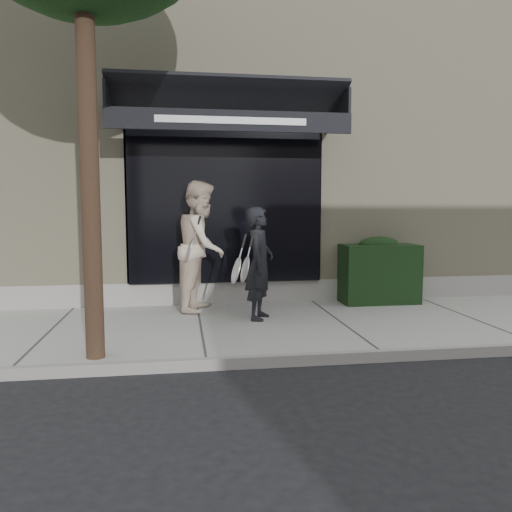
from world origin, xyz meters
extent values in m
plane|color=black|center=(0.00, 0.00, 0.00)|extent=(80.00, 80.00, 0.00)
cube|color=gray|center=(0.00, 0.00, 0.06)|extent=(20.00, 3.00, 0.12)
cube|color=gray|center=(0.00, -1.55, 0.07)|extent=(20.00, 0.10, 0.14)
cube|color=#BFB692|center=(0.00, 5.00, 2.75)|extent=(14.00, 7.00, 5.50)
cube|color=gray|center=(0.00, 1.70, 0.25)|extent=(14.02, 0.42, 0.50)
cube|color=black|center=(-1.50, 1.55, 1.80)|extent=(3.20, 0.30, 2.60)
cube|color=gray|center=(-3.10, 1.70, 1.80)|extent=(0.08, 0.40, 2.60)
cube|color=gray|center=(0.10, 1.70, 1.80)|extent=(0.08, 0.40, 2.60)
cube|color=gray|center=(-1.50, 1.70, 3.14)|extent=(3.36, 0.40, 0.12)
cube|color=black|center=(-1.50, 1.00, 3.40)|extent=(3.60, 1.03, 0.55)
cube|color=black|center=(-1.50, 0.50, 3.01)|extent=(3.60, 0.05, 0.30)
cube|color=white|center=(-1.50, 0.47, 3.01)|extent=(2.20, 0.01, 0.10)
cube|color=black|center=(-3.28, 1.00, 3.32)|extent=(0.04, 1.00, 0.45)
cube|color=black|center=(0.28, 1.00, 3.32)|extent=(0.04, 1.00, 0.45)
cube|color=black|center=(1.10, 1.25, 0.62)|extent=(1.30, 0.70, 1.00)
ellipsoid|color=black|center=(1.10, 1.25, 1.12)|extent=(0.71, 0.38, 0.27)
cylinder|color=black|center=(-3.20, -1.30, 2.40)|extent=(0.20, 0.20, 4.80)
imported|color=black|center=(-1.12, 0.29, 0.94)|extent=(0.59, 0.70, 1.65)
torus|color=silver|center=(-1.38, -0.01, 0.90)|extent=(0.13, 0.31, 0.30)
cylinder|color=silver|center=(-1.38, -0.01, 0.90)|extent=(0.10, 0.28, 0.26)
cylinder|color=silver|center=(-1.38, -0.01, 0.90)|extent=(0.18, 0.04, 0.06)
cylinder|color=black|center=(-1.38, -0.01, 0.90)|extent=(0.20, 0.06, 0.08)
torus|color=silver|center=(-1.51, -0.13, 0.90)|extent=(0.15, 0.32, 0.30)
cylinder|color=silver|center=(-1.51, -0.13, 0.90)|extent=(0.11, 0.28, 0.26)
cylinder|color=silver|center=(-1.51, -0.13, 0.90)|extent=(0.18, 0.05, 0.07)
cylinder|color=black|center=(-1.51, -0.13, 0.90)|extent=(0.20, 0.06, 0.09)
imported|color=beige|center=(-1.93, 1.05, 1.14)|extent=(1.04, 1.18, 2.05)
torus|color=silver|center=(-2.11, 0.73, 1.13)|extent=(0.15, 0.32, 0.30)
cylinder|color=silver|center=(-2.11, 0.73, 1.13)|extent=(0.11, 0.28, 0.26)
cylinder|color=silver|center=(-2.11, 0.73, 1.13)|extent=(0.18, 0.04, 0.07)
cylinder|color=black|center=(-2.11, 0.73, 1.13)|extent=(0.20, 0.06, 0.09)
camera|label=1|loc=(-2.26, -6.85, 1.79)|focal=35.00mm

